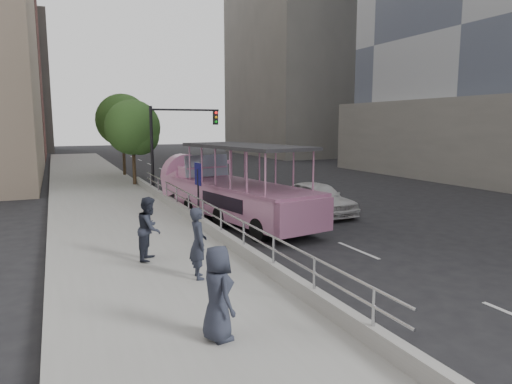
{
  "coord_description": "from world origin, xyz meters",
  "views": [
    {
      "loc": [
        -8.09,
        -14.11,
        4.19
      ],
      "look_at": [
        -1.19,
        1.48,
        1.63
      ],
      "focal_mm": 32.0,
      "sensor_mm": 36.0,
      "label": 1
    }
  ],
  "objects_px": {
    "parking_sign": "(198,188)",
    "pedestrian_far": "(218,293)",
    "street_tree_far": "(124,122)",
    "duck_boat": "(229,192)",
    "pedestrian_mid": "(150,228)",
    "pedestrian_near": "(198,243)",
    "traffic_signal": "(172,136)",
    "street_tree_near": "(134,130)",
    "car": "(317,198)"
  },
  "relations": [
    {
      "from": "parking_sign",
      "to": "pedestrian_far",
      "type": "bearing_deg",
      "value": -104.79
    },
    {
      "from": "parking_sign",
      "to": "street_tree_far",
      "type": "relative_size",
      "value": 0.42
    },
    {
      "from": "duck_boat",
      "to": "pedestrian_mid",
      "type": "distance_m",
      "value": 7.14
    },
    {
      "from": "pedestrian_near",
      "to": "pedestrian_mid",
      "type": "distance_m",
      "value": 2.26
    },
    {
      "from": "pedestrian_near",
      "to": "traffic_signal",
      "type": "distance_m",
      "value": 16.29
    },
    {
      "from": "pedestrian_far",
      "to": "street_tree_near",
      "type": "bearing_deg",
      "value": -12.76
    },
    {
      "from": "car",
      "to": "parking_sign",
      "type": "bearing_deg",
      "value": -176.74
    },
    {
      "from": "duck_boat",
      "to": "pedestrian_far",
      "type": "xyz_separation_m",
      "value": [
        -4.34,
        -11.02,
        -0.07
      ]
    },
    {
      "from": "duck_boat",
      "to": "parking_sign",
      "type": "bearing_deg",
      "value": -143.05
    },
    {
      "from": "pedestrian_near",
      "to": "parking_sign",
      "type": "height_order",
      "value": "parking_sign"
    },
    {
      "from": "traffic_signal",
      "to": "street_tree_near",
      "type": "bearing_deg",
      "value": 114.98
    },
    {
      "from": "pedestrian_near",
      "to": "pedestrian_far",
      "type": "bearing_deg",
      "value": 174.31
    },
    {
      "from": "car",
      "to": "pedestrian_near",
      "type": "bearing_deg",
      "value": -143.0
    },
    {
      "from": "pedestrian_near",
      "to": "pedestrian_far",
      "type": "xyz_separation_m",
      "value": [
        -0.65,
        -3.36,
        -0.04
      ]
    },
    {
      "from": "pedestrian_far",
      "to": "parking_sign",
      "type": "relative_size",
      "value": 0.65
    },
    {
      "from": "car",
      "to": "street_tree_near",
      "type": "distance_m",
      "value": 13.92
    },
    {
      "from": "pedestrian_mid",
      "to": "traffic_signal",
      "type": "xyz_separation_m",
      "value": [
        4.01,
        13.7,
        2.28
      ]
    },
    {
      "from": "car",
      "to": "pedestrian_mid",
      "type": "xyz_separation_m",
      "value": [
        -8.74,
        -5.11,
        0.46
      ]
    },
    {
      "from": "duck_boat",
      "to": "pedestrian_near",
      "type": "height_order",
      "value": "duck_boat"
    },
    {
      "from": "pedestrian_near",
      "to": "traffic_signal",
      "type": "bearing_deg",
      "value": -6.22
    },
    {
      "from": "duck_boat",
      "to": "pedestrian_far",
      "type": "height_order",
      "value": "duck_boat"
    },
    {
      "from": "street_tree_far",
      "to": "pedestrian_near",
      "type": "bearing_deg",
      "value": -94.08
    },
    {
      "from": "duck_boat",
      "to": "parking_sign",
      "type": "distance_m",
      "value": 2.28
    },
    {
      "from": "traffic_signal",
      "to": "duck_boat",
      "type": "bearing_deg",
      "value": -86.55
    },
    {
      "from": "car",
      "to": "street_tree_near",
      "type": "bearing_deg",
      "value": 112.43
    },
    {
      "from": "street_tree_near",
      "to": "street_tree_far",
      "type": "bearing_deg",
      "value": 88.09
    },
    {
      "from": "pedestrian_mid",
      "to": "traffic_signal",
      "type": "distance_m",
      "value": 14.45
    },
    {
      "from": "pedestrian_mid",
      "to": "street_tree_near",
      "type": "distance_m",
      "value": 17.49
    },
    {
      "from": "street_tree_far",
      "to": "pedestrian_far",
      "type": "bearing_deg",
      "value": -94.9
    },
    {
      "from": "pedestrian_mid",
      "to": "street_tree_far",
      "type": "bearing_deg",
      "value": 19.69
    },
    {
      "from": "car",
      "to": "parking_sign",
      "type": "distance_m",
      "value": 6.16
    },
    {
      "from": "car",
      "to": "traffic_signal",
      "type": "distance_m",
      "value": 10.18
    },
    {
      "from": "parking_sign",
      "to": "car",
      "type": "bearing_deg",
      "value": 8.58
    },
    {
      "from": "duck_boat",
      "to": "pedestrian_near",
      "type": "distance_m",
      "value": 8.5
    },
    {
      "from": "pedestrian_near",
      "to": "parking_sign",
      "type": "xyz_separation_m",
      "value": [
        1.91,
        6.31,
        0.48
      ]
    },
    {
      "from": "duck_boat",
      "to": "car",
      "type": "bearing_deg",
      "value": -5.84
    },
    {
      "from": "car",
      "to": "street_tree_far",
      "type": "bearing_deg",
      "value": 103.45
    },
    {
      "from": "traffic_signal",
      "to": "street_tree_far",
      "type": "xyz_separation_m",
      "value": [
        -1.4,
        9.43,
        0.81
      ]
    },
    {
      "from": "car",
      "to": "parking_sign",
      "type": "height_order",
      "value": "parking_sign"
    },
    {
      "from": "pedestrian_far",
      "to": "street_tree_near",
      "type": "distance_m",
      "value": 22.87
    },
    {
      "from": "duck_boat",
      "to": "street_tree_far",
      "type": "xyz_separation_m",
      "value": [
        -1.89,
        17.58,
        3.07
      ]
    },
    {
      "from": "pedestrian_near",
      "to": "traffic_signal",
      "type": "xyz_separation_m",
      "value": [
        3.2,
        15.81,
        2.29
      ]
    },
    {
      "from": "street_tree_near",
      "to": "pedestrian_near",
      "type": "bearing_deg",
      "value": -94.76
    },
    {
      "from": "car",
      "to": "pedestrian_near",
      "type": "distance_m",
      "value": 10.73
    },
    {
      "from": "traffic_signal",
      "to": "street_tree_near",
      "type": "xyz_separation_m",
      "value": [
        -1.6,
        3.43,
        0.32
      ]
    },
    {
      "from": "parking_sign",
      "to": "traffic_signal",
      "type": "bearing_deg",
      "value": 82.25
    },
    {
      "from": "parking_sign",
      "to": "street_tree_near",
      "type": "xyz_separation_m",
      "value": [
        -0.3,
        12.93,
        2.13
      ]
    },
    {
      "from": "street_tree_far",
      "to": "duck_boat",
      "type": "bearing_deg",
      "value": -83.87
    },
    {
      "from": "car",
      "to": "pedestrian_far",
      "type": "bearing_deg",
      "value": -134.34
    },
    {
      "from": "car",
      "to": "pedestrian_far",
      "type": "distance_m",
      "value": 13.63
    }
  ]
}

